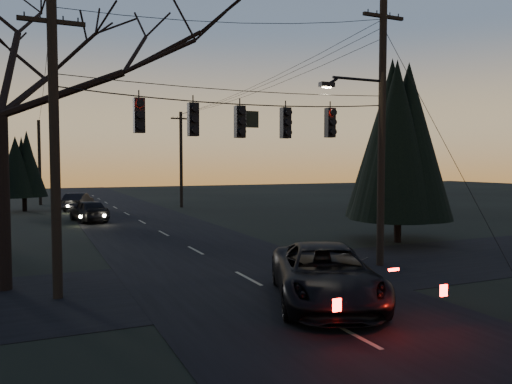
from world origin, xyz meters
name	(u,v)px	position (x,y,z in m)	size (l,w,h in m)	color
main_road	(173,238)	(0.00, 20.00, 0.01)	(8.00, 120.00, 0.02)	black
cross_road	(248,279)	(0.00, 10.00, 0.01)	(60.00, 7.00, 0.02)	black
utility_pole_right	(380,265)	(5.50, 10.00, 0.00)	(5.00, 0.30, 10.00)	black
utility_pole_left	(58,299)	(-6.00, 10.00, 0.00)	(1.80, 0.30, 8.50)	black
utility_pole_far_r	(182,207)	(5.50, 38.00, 0.00)	(1.80, 0.30, 8.50)	black
utility_pole_far_l	(41,205)	(-6.00, 46.00, 0.00)	(0.30, 0.30, 8.00)	black
span_signal_assembly	(241,120)	(-0.24, 10.00, 5.33)	(11.50, 0.44, 1.48)	black
evergreen_right	(399,146)	(9.90, 14.24, 4.76)	(4.36, 4.36, 8.33)	black
evergreen_dist	(24,169)	(-7.27, 39.61, 3.49)	(3.40, 3.40, 5.80)	black
suv_near	(325,275)	(0.80, 6.42, 0.80)	(2.66, 5.77, 1.60)	black
sedan_oncoming_a	(89,211)	(-3.20, 29.66, 0.75)	(1.76, 4.38, 1.49)	black
sedan_oncoming_b	(78,202)	(-3.20, 38.63, 0.72)	(1.52, 4.37, 1.44)	black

